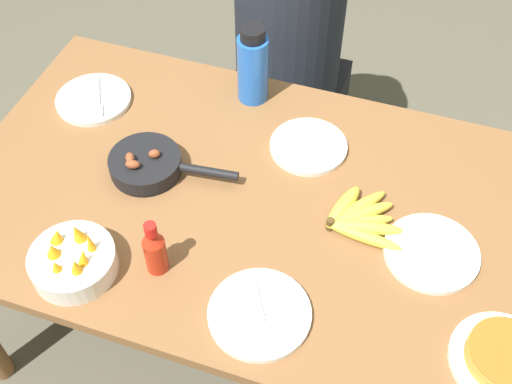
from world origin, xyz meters
name	(u,v)px	position (x,y,z in m)	size (l,w,h in m)	color
ground_plane	(256,328)	(0.00, 0.00, 0.00)	(14.00, 14.00, 0.00)	#565142
dining_table	(256,219)	(0.00, 0.00, 0.62)	(1.61, 0.96, 0.71)	brown
banana_bunch	(358,219)	(0.27, 0.01, 0.73)	(0.21, 0.19, 0.04)	gold
skillet	(148,164)	(-0.31, 0.00, 0.74)	(0.36, 0.20, 0.08)	black
frittata_plate_center	(505,358)	(0.66, -0.27, 0.73)	(0.23, 0.23, 0.05)	silver
empty_plate_near_front	(309,146)	(0.08, 0.22, 0.72)	(0.22, 0.22, 0.02)	silver
empty_plate_far_left	(431,253)	(0.47, -0.03, 0.72)	(0.24, 0.24, 0.02)	silver
empty_plate_far_right	(94,99)	(-0.59, 0.21, 0.72)	(0.23, 0.23, 0.02)	silver
empty_plate_mid_edge	(260,314)	(0.12, -0.33, 0.72)	(0.24, 0.24, 0.02)	silver
fruit_bowl_mango	(73,261)	(-0.34, -0.35, 0.75)	(0.21, 0.21, 0.11)	silver
water_bottle	(253,66)	(-0.14, 0.38, 0.83)	(0.09, 0.09, 0.25)	blue
hot_sauce_bottle	(155,250)	(-0.16, -0.28, 0.78)	(0.05, 0.05, 0.17)	#B72814
person_figure	(287,74)	(-0.14, 0.79, 0.48)	(0.41, 0.41, 1.19)	black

